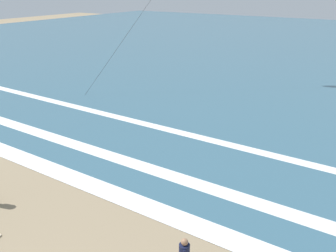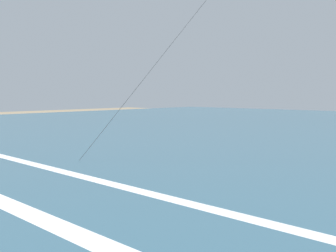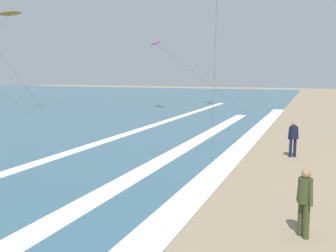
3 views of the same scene
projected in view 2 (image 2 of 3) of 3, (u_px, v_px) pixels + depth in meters
The scene contains 1 object.
wave_foam_outer_break at pixel (333, 240), 10.68m from camera, with size 56.35×0.69×0.01m, color white.
Camera 2 is at (5.05, 4.25, 4.17)m, focal length 40.25 mm.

